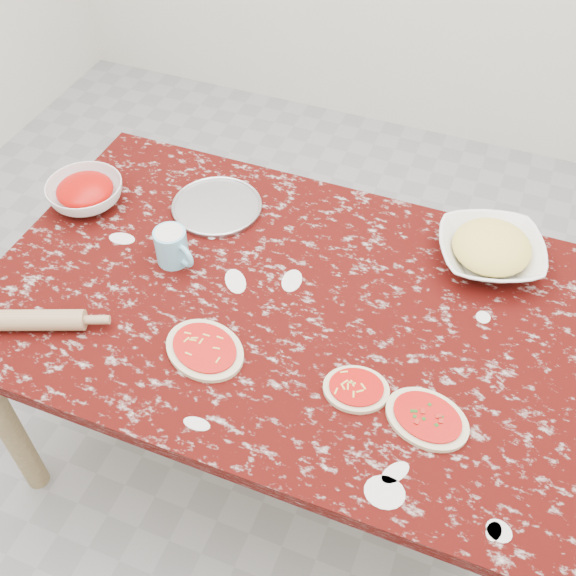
% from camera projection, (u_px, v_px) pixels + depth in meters
% --- Properties ---
extents(ground, '(4.00, 4.00, 0.00)m').
position_uv_depth(ground, '(288.00, 445.00, 2.32)').
color(ground, gray).
extents(worktable, '(1.60, 1.00, 0.75)m').
position_uv_depth(worktable, '(288.00, 321.00, 1.83)').
color(worktable, '#340604').
rests_on(worktable, ground).
extents(pizza_tray, '(0.34, 0.34, 0.01)m').
position_uv_depth(pizza_tray, '(217.00, 207.00, 2.01)').
color(pizza_tray, '#B2B2B7').
rests_on(pizza_tray, worktable).
extents(sauce_bowl, '(0.26, 0.26, 0.07)m').
position_uv_depth(sauce_bowl, '(86.00, 193.00, 2.01)').
color(sauce_bowl, white).
rests_on(sauce_bowl, worktable).
extents(cheese_bowl, '(0.36, 0.36, 0.07)m').
position_uv_depth(cheese_bowl, '(490.00, 252.00, 1.84)').
color(cheese_bowl, white).
rests_on(cheese_bowl, worktable).
extents(flour_mug, '(0.13, 0.09, 0.10)m').
position_uv_depth(flour_mug, '(172.00, 247.00, 1.83)').
color(flour_mug, '#79C4E1').
rests_on(flour_mug, worktable).
extents(pizza_left, '(0.26, 0.23, 0.02)m').
position_uv_depth(pizza_left, '(205.00, 349.00, 1.65)').
color(pizza_left, beige).
rests_on(pizza_left, worktable).
extents(pizza_mid, '(0.18, 0.16, 0.02)m').
position_uv_depth(pizza_mid, '(356.00, 389.00, 1.57)').
color(pizza_mid, beige).
rests_on(pizza_mid, worktable).
extents(pizza_right, '(0.22, 0.19, 0.02)m').
position_uv_depth(pizza_right, '(427.00, 419.00, 1.52)').
color(pizza_right, beige).
rests_on(pizza_right, worktable).
extents(rolling_pin, '(0.27, 0.15, 0.05)m').
position_uv_depth(rolling_pin, '(31.00, 320.00, 1.69)').
color(rolling_pin, tan).
rests_on(rolling_pin, worktable).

